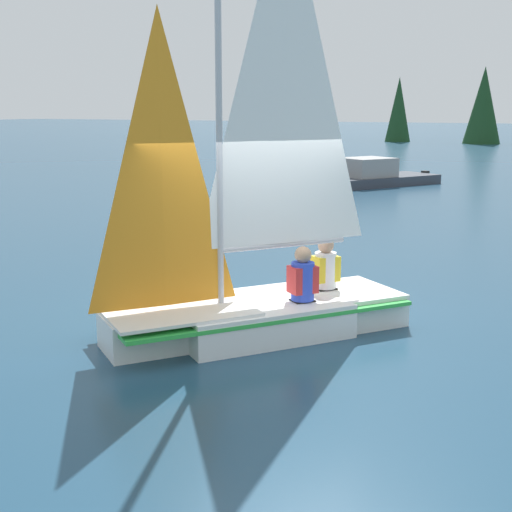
{
  "coord_description": "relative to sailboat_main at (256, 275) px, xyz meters",
  "views": [
    {
      "loc": [
        4.13,
        -7.94,
        2.91
      ],
      "look_at": [
        0.0,
        0.0,
        1.04
      ],
      "focal_mm": 50.0,
      "sensor_mm": 36.0,
      "label": 1
    }
  ],
  "objects": [
    {
      "name": "treeline_shore",
      "position": [
        -5.28,
        52.33,
        2.46
      ],
      "size": [
        22.97,
        5.15,
        7.24
      ],
      "color": "#1E4C23",
      "rests_on": "ground_plane"
    },
    {
      "name": "sailor_helm",
      "position": [
        0.53,
        0.28,
        -0.17
      ],
      "size": [
        0.42,
        0.43,
        1.16
      ],
      "rotation": [
        0.0,
        0.0,
        4.07
      ],
      "color": "black",
      "rests_on": "ground_plane"
    },
    {
      "name": "sailor_crew",
      "position": [
        0.55,
        1.01,
        -0.17
      ],
      "size": [
        0.42,
        0.43,
        1.16
      ],
      "rotation": [
        0.0,
        0.0,
        4.07
      ],
      "color": "black",
      "rests_on": "ground_plane"
    },
    {
      "name": "motorboat_distant",
      "position": [
        -4.44,
        18.03,
        -0.42
      ],
      "size": [
        4.23,
        5.42,
        1.05
      ],
      "rotation": [
        0.0,
        0.0,
        4.19
      ],
      "color": "#333842",
      "rests_on": "ground_plane"
    },
    {
      "name": "sailboat_main",
      "position": [
        0.0,
        0.0,
        0.0
      ],
      "size": [
        3.51,
        3.99,
        5.7
      ],
      "rotation": [
        0.0,
        0.0,
        4.07
      ],
      "color": "white",
      "rests_on": "ground_plane"
    },
    {
      "name": "ground_plane",
      "position": [
        -0.0,
        -0.0,
        -0.79
      ],
      "size": [
        260.0,
        260.0,
        0.0
      ],
      "primitive_type": "plane",
      "color": "navy"
    }
  ]
}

